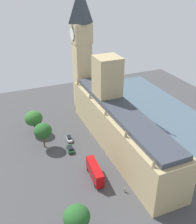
{
  "coord_description": "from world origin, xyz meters",
  "views": [
    {
      "loc": [
        34.78,
        68.01,
        55.78
      ],
      "look_at": [
        1.0,
        -12.67,
        8.69
      ],
      "focal_mm": 41.74,
      "sensor_mm": 36.0,
      "label": 1
    }
  ],
  "objects_px": {
    "car_silver_by_river_gate": "(69,139)",
    "clock_tower": "(82,48)",
    "double_decker_bus_opposite_hall": "(95,171)",
    "pedestrian_midblock": "(125,190)",
    "plane_tree_kerbside": "(34,118)",
    "plane_tree_far_end": "(43,131)",
    "street_lamp_trailing": "(76,219)",
    "parliament_building": "(118,123)",
    "car_dark_green_corner": "(70,149)",
    "plane_tree_near_tower": "(77,217)"
  },
  "relations": [
    {
      "from": "car_silver_by_river_gate",
      "to": "clock_tower",
      "type": "bearing_deg",
      "value": -115.54
    },
    {
      "from": "clock_tower",
      "to": "double_decker_bus_opposite_hall",
      "type": "xyz_separation_m",
      "value": [
        13.51,
        47.81,
        -24.81
      ]
    },
    {
      "from": "double_decker_bus_opposite_hall",
      "to": "pedestrian_midblock",
      "type": "height_order",
      "value": "double_decker_bus_opposite_hall"
    },
    {
      "from": "plane_tree_kerbside",
      "to": "plane_tree_far_end",
      "type": "bearing_deg",
      "value": 96.66
    },
    {
      "from": "car_silver_by_river_gate",
      "to": "street_lamp_trailing",
      "type": "xyz_separation_m",
      "value": [
        9.79,
        38.03,
        3.51
      ]
    },
    {
      "from": "clock_tower",
      "to": "car_silver_by_river_gate",
      "type": "xyz_separation_m",
      "value": [
        14.82,
        25.4,
        -26.56
      ]
    },
    {
      "from": "pedestrian_midblock",
      "to": "street_lamp_trailing",
      "type": "bearing_deg",
      "value": 136.19
    },
    {
      "from": "parliament_building",
      "to": "plane_tree_far_end",
      "type": "bearing_deg",
      "value": -19.67
    },
    {
      "from": "car_dark_green_corner",
      "to": "pedestrian_midblock",
      "type": "bearing_deg",
      "value": -67.4
    },
    {
      "from": "parliament_building",
      "to": "car_silver_by_river_gate",
      "type": "height_order",
      "value": "parliament_building"
    },
    {
      "from": "plane_tree_far_end",
      "to": "plane_tree_near_tower",
      "type": "distance_m",
      "value": 39.07
    },
    {
      "from": "car_silver_by_river_gate",
      "to": "plane_tree_far_end",
      "type": "xyz_separation_m",
      "value": [
        9.35,
        0.12,
        5.8
      ]
    },
    {
      "from": "plane_tree_near_tower",
      "to": "parliament_building",
      "type": "bearing_deg",
      "value": -130.16
    },
    {
      "from": "plane_tree_near_tower",
      "to": "car_silver_by_river_gate",
      "type": "bearing_deg",
      "value": -104.28
    },
    {
      "from": "double_decker_bus_opposite_hall",
      "to": "parliament_building",
      "type": "bearing_deg",
      "value": 47.31
    },
    {
      "from": "plane_tree_kerbside",
      "to": "street_lamp_trailing",
      "type": "height_order",
      "value": "plane_tree_kerbside"
    },
    {
      "from": "double_decker_bus_opposite_hall",
      "to": "plane_tree_kerbside",
      "type": "relative_size",
      "value": 1.15
    },
    {
      "from": "car_dark_green_corner",
      "to": "plane_tree_near_tower",
      "type": "bearing_deg",
      "value": -100.95
    },
    {
      "from": "car_dark_green_corner",
      "to": "plane_tree_far_end",
      "type": "distance_m",
      "value": 11.49
    },
    {
      "from": "pedestrian_midblock",
      "to": "plane_tree_far_end",
      "type": "distance_m",
      "value": 35.44
    },
    {
      "from": "clock_tower",
      "to": "pedestrian_midblock",
      "type": "xyz_separation_m",
      "value": [
        7.77,
        56.37,
        -26.73
      ]
    },
    {
      "from": "parliament_building",
      "to": "clock_tower",
      "type": "height_order",
      "value": "clock_tower"
    },
    {
      "from": "pedestrian_midblock",
      "to": "double_decker_bus_opposite_hall",
      "type": "bearing_deg",
      "value": 57.3
    },
    {
      "from": "parliament_building",
      "to": "clock_tower",
      "type": "distance_m",
      "value": 39.04
    },
    {
      "from": "clock_tower",
      "to": "plane_tree_far_end",
      "type": "height_order",
      "value": "clock_tower"
    },
    {
      "from": "double_decker_bus_opposite_hall",
      "to": "clock_tower",
      "type": "bearing_deg",
      "value": 78.17
    },
    {
      "from": "car_silver_by_river_gate",
      "to": "pedestrian_midblock",
      "type": "height_order",
      "value": "car_silver_by_river_gate"
    },
    {
      "from": "car_dark_green_corner",
      "to": "pedestrian_midblock",
      "type": "distance_m",
      "value": 26.17
    },
    {
      "from": "double_decker_bus_opposite_hall",
      "to": "plane_tree_near_tower",
      "type": "relative_size",
      "value": 1.16
    },
    {
      "from": "street_lamp_trailing",
      "to": "plane_tree_near_tower",
      "type": "bearing_deg",
      "value": 80.82
    },
    {
      "from": "double_decker_bus_opposite_hall",
      "to": "pedestrian_midblock",
      "type": "xyz_separation_m",
      "value": [
        -5.75,
        8.56,
        -1.93
      ]
    },
    {
      "from": "car_silver_by_river_gate",
      "to": "plane_tree_near_tower",
      "type": "distance_m",
      "value": 40.82
    },
    {
      "from": "plane_tree_far_end",
      "to": "plane_tree_near_tower",
      "type": "relative_size",
      "value": 1.03
    },
    {
      "from": "car_silver_by_river_gate",
      "to": "plane_tree_far_end",
      "type": "height_order",
      "value": "plane_tree_far_end"
    },
    {
      "from": "car_silver_by_river_gate",
      "to": "pedestrian_midblock",
      "type": "distance_m",
      "value": 31.76
    },
    {
      "from": "clock_tower",
      "to": "plane_tree_near_tower",
      "type": "height_order",
      "value": "clock_tower"
    },
    {
      "from": "plane_tree_kerbside",
      "to": "pedestrian_midblock",
      "type": "bearing_deg",
      "value": 113.0
    },
    {
      "from": "car_dark_green_corner",
      "to": "plane_tree_near_tower",
      "type": "distance_m",
      "value": 34.45
    },
    {
      "from": "plane_tree_kerbside",
      "to": "street_lamp_trailing",
      "type": "distance_m",
      "value": 48.72
    },
    {
      "from": "car_dark_green_corner",
      "to": "plane_tree_far_end",
      "type": "xyz_separation_m",
      "value": [
        7.81,
        -6.13,
        5.79
      ]
    },
    {
      "from": "plane_tree_far_end",
      "to": "plane_tree_kerbside",
      "type": "height_order",
      "value": "plane_tree_far_end"
    },
    {
      "from": "plane_tree_far_end",
      "to": "pedestrian_midblock",
      "type": "bearing_deg",
      "value": 118.01
    },
    {
      "from": "clock_tower",
      "to": "car_silver_by_river_gate",
      "type": "distance_m",
      "value": 39.63
    },
    {
      "from": "car_dark_green_corner",
      "to": "plane_tree_kerbside",
      "type": "relative_size",
      "value": 0.52
    },
    {
      "from": "plane_tree_far_end",
      "to": "clock_tower",
      "type": "bearing_deg",
      "value": -133.44
    },
    {
      "from": "car_silver_by_river_gate",
      "to": "plane_tree_far_end",
      "type": "bearing_deg",
      "value": 5.49
    },
    {
      "from": "plane_tree_far_end",
      "to": "car_silver_by_river_gate",
      "type": "bearing_deg",
      "value": -179.24
    },
    {
      "from": "double_decker_bus_opposite_hall",
      "to": "plane_tree_near_tower",
      "type": "xyz_separation_m",
      "value": [
        11.28,
        16.79,
        3.81
      ]
    },
    {
      "from": "double_decker_bus_opposite_hall",
      "to": "street_lamp_trailing",
      "type": "bearing_deg",
      "value": -121.42
    },
    {
      "from": "clock_tower",
      "to": "double_decker_bus_opposite_hall",
      "type": "relative_size",
      "value": 4.98
    }
  ]
}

